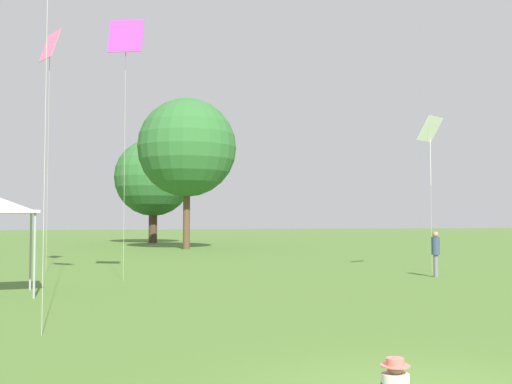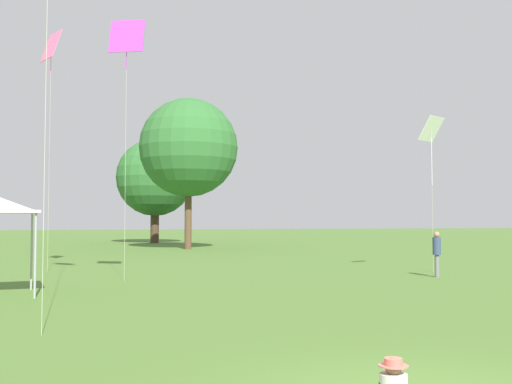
{
  "view_description": "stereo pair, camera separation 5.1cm",
  "coord_description": "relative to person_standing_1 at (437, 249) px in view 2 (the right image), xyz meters",
  "views": [
    {
      "loc": [
        -4.16,
        -6.28,
        2.2
      ],
      "look_at": [
        -0.14,
        6.63,
        2.86
      ],
      "focal_mm": 42.0,
      "sensor_mm": 36.0,
      "label": 1
    },
    {
      "loc": [
        -4.11,
        -6.3,
        2.2
      ],
      "look_at": [
        -0.14,
        6.63,
        2.86
      ],
      "focal_mm": 42.0,
      "sensor_mm": 36.0,
      "label": 2
    }
  ],
  "objects": [
    {
      "name": "person_standing_1",
      "position": [
        0.0,
        0.0,
        0.0
      ],
      "size": [
        0.43,
        0.43,
        1.79
      ],
      "rotation": [
        0.0,
        0.0,
        3.61
      ],
      "color": "slate",
      "rests_on": "ground"
    },
    {
      "name": "kite_2",
      "position": [
        -11.9,
        1.92,
        7.86
      ],
      "size": [
        1.32,
        0.83,
        9.73
      ],
      "rotation": [
        0.0,
        0.0,
        5.06
      ],
      "color": "#B738C6",
      "rests_on": "ground"
    },
    {
      "name": "kite_4",
      "position": [
        -14.75,
        7.09,
        8.69
      ],
      "size": [
        0.97,
        1.43,
        10.58
      ],
      "rotation": [
        0.0,
        0.0,
        4.35
      ],
      "color": "pink",
      "rests_on": "ground"
    },
    {
      "name": "kite_6",
      "position": [
        1.2,
        2.06,
        5.01
      ],
      "size": [
        1.33,
        1.09,
        6.72
      ],
      "rotation": [
        0.0,
        0.0,
        2.82
      ],
      "color": "white",
      "rests_on": "ground"
    },
    {
      "name": "distant_tree_0",
      "position": [
        -5.03,
        26.06,
        6.9
      ],
      "size": [
        7.79,
        7.79,
        11.9
      ],
      "color": "brown",
      "rests_on": "ground"
    },
    {
      "name": "distant_tree_1",
      "position": [
        -5.76,
        40.45,
        5.51
      ],
      "size": [
        7.82,
        7.82,
        10.54
      ],
      "color": "#473323",
      "rests_on": "ground"
    }
  ]
}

